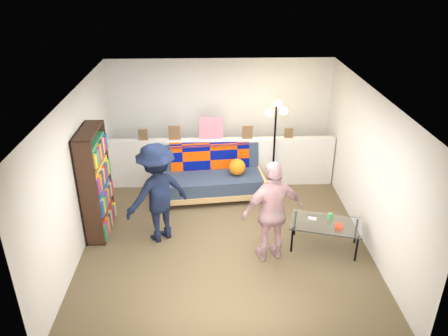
% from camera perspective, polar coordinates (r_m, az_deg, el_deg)
% --- Properties ---
extents(ground, '(5.00, 5.00, 0.00)m').
position_cam_1_polar(ground, '(7.36, 0.11, -8.75)').
color(ground, brown).
rests_on(ground, ground).
extents(room_shell, '(4.60, 5.05, 2.45)m').
position_cam_1_polar(room_shell, '(6.98, -0.02, 4.84)').
color(room_shell, silver).
rests_on(room_shell, ground).
extents(half_wall_ledge, '(4.45, 0.15, 1.00)m').
position_cam_1_polar(half_wall_ledge, '(8.67, -0.33, 0.80)').
color(half_wall_ledge, silver).
rests_on(half_wall_ledge, ground).
extents(ledge_decor, '(2.97, 0.02, 0.45)m').
position_cam_1_polar(ledge_decor, '(8.38, -1.89, 4.90)').
color(ledge_decor, brown).
rests_on(ledge_decor, half_wall_ledge).
extents(futon_sofa, '(2.07, 1.14, 0.85)m').
position_cam_1_polar(futon_sofa, '(8.34, -1.51, -1.07)').
color(futon_sofa, tan).
rests_on(futon_sofa, ground).
extents(bookshelf, '(0.30, 0.91, 1.81)m').
position_cam_1_polar(bookshelf, '(7.34, -16.41, -2.28)').
color(bookshelf, black).
rests_on(bookshelf, ground).
extents(coffee_table, '(1.20, 0.87, 0.56)m').
position_cam_1_polar(coffee_table, '(7.03, 13.20, -7.23)').
color(coffee_table, black).
rests_on(coffee_table, ground).
extents(floor_lamp, '(0.39, 0.33, 1.79)m').
position_cam_1_polar(floor_lamp, '(8.30, 6.78, 5.19)').
color(floor_lamp, black).
rests_on(floor_lamp, ground).
extents(person_left, '(1.23, 1.11, 1.66)m').
position_cam_1_polar(person_left, '(6.95, -8.68, -3.26)').
color(person_left, black).
rests_on(person_left, ground).
extents(person_right, '(1.01, 0.60, 1.61)m').
position_cam_1_polar(person_right, '(6.48, 6.40, -5.73)').
color(person_right, pink).
rests_on(person_right, ground).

